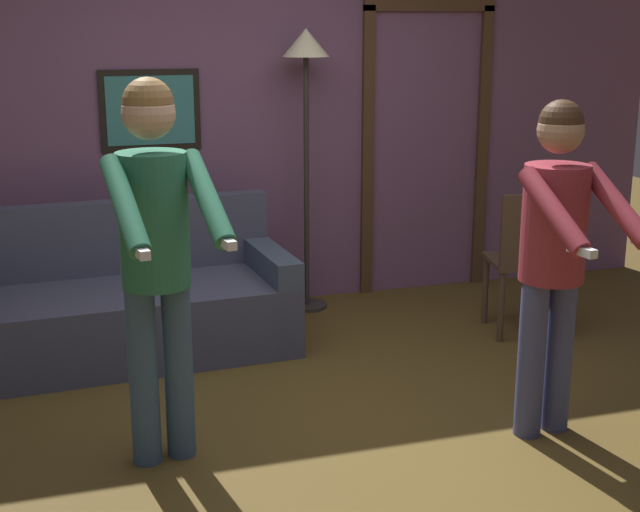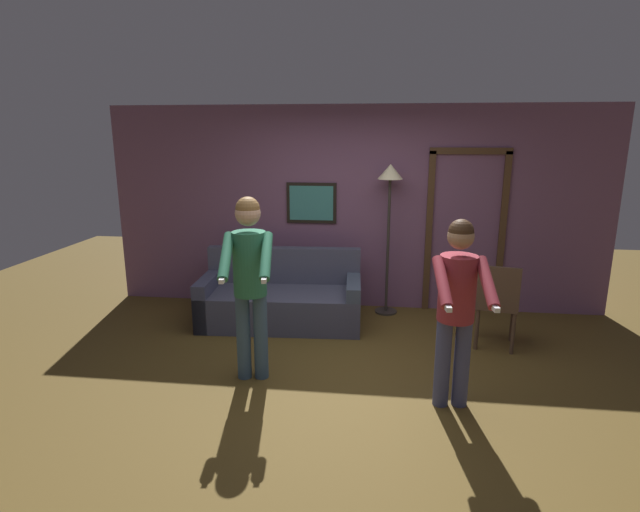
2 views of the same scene
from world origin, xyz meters
The scene contains 7 objects.
ground_plane centered at (0.00, 0.00, 0.00)m, with size 12.00×12.00×0.00m, color brown.
back_wall_assembly centered at (0.01, 2.08, 1.30)m, with size 6.40×0.10×2.60m.
couch centered at (-0.83, 1.31, 0.28)m, with size 1.94×0.95×0.87m.
torchiere_lamp centered at (0.44, 1.83, 1.54)m, with size 0.31×0.31×1.89m.
person_standing_left centered at (-0.81, -0.12, 1.04)m, with size 0.49×0.68×1.71m.
person_standing_right centered at (0.97, -0.40, 0.95)m, with size 0.47×0.65×1.60m.
dining_chair_distant centered at (1.58, 0.85, 0.53)m, with size 0.50×0.50×0.93m.
Camera 1 is at (-1.25, -3.85, 1.93)m, focal length 50.00 mm.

